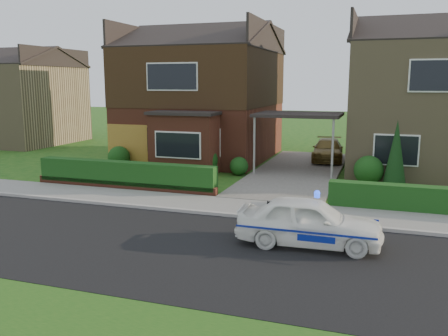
% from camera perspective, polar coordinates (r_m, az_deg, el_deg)
% --- Properties ---
extents(ground, '(120.00, 120.00, 0.00)m').
position_cam_1_polar(ground, '(11.89, -0.48, -10.12)').
color(ground, '#184D14').
rests_on(ground, ground).
extents(road, '(60.00, 6.00, 0.02)m').
position_cam_1_polar(road, '(11.89, -0.48, -10.12)').
color(road, black).
rests_on(road, ground).
extents(kerb, '(60.00, 0.16, 0.12)m').
position_cam_1_polar(kerb, '(14.65, 3.43, -5.93)').
color(kerb, '#9E9993').
rests_on(kerb, ground).
extents(sidewalk, '(60.00, 2.00, 0.10)m').
position_cam_1_polar(sidewalk, '(15.63, 4.44, -4.94)').
color(sidewalk, slate).
rests_on(sidewalk, ground).
extents(driveway, '(3.80, 12.00, 0.12)m').
position_cam_1_polar(driveway, '(22.22, 8.80, -0.43)').
color(driveway, '#666059').
rests_on(driveway, ground).
extents(house_left, '(7.50, 9.53, 7.25)m').
position_cam_1_polar(house_left, '(26.19, -2.58, 9.54)').
color(house_left, brown).
rests_on(house_left, ground).
extents(house_right, '(7.50, 8.06, 7.25)m').
position_cam_1_polar(house_right, '(24.63, 23.83, 8.30)').
color(house_right, '#8F7B57').
rests_on(house_right, ground).
extents(carport_link, '(3.80, 3.00, 2.77)m').
position_cam_1_polar(carport_link, '(21.85, 8.96, 6.25)').
color(carport_link, black).
rests_on(carport_link, ground).
extents(garage_door, '(2.20, 0.10, 2.10)m').
position_cam_1_polar(garage_door, '(23.89, -11.49, 2.63)').
color(garage_door, brown).
rests_on(garage_door, ground).
extents(dwarf_wall, '(7.70, 0.25, 0.36)m').
position_cam_1_polar(dwarf_wall, '(18.86, -11.99, -2.08)').
color(dwarf_wall, brown).
rests_on(dwarf_wall, ground).
extents(hedge_left, '(7.50, 0.55, 0.90)m').
position_cam_1_polar(hedge_left, '(19.02, -11.74, -2.52)').
color(hedge_left, '#153A12').
rests_on(hedge_left, ground).
extents(shrub_left_far, '(1.08, 1.08, 1.08)m').
position_cam_1_polar(shrub_left_far, '(23.70, -12.52, 1.29)').
color(shrub_left_far, '#153A12').
rests_on(shrub_left_far, ground).
extents(shrub_left_mid, '(1.32, 1.32, 1.32)m').
position_cam_1_polar(shrub_left_mid, '(21.54, -2.49, 0.96)').
color(shrub_left_mid, '#153A12').
rests_on(shrub_left_mid, ground).
extents(shrub_left_near, '(0.84, 0.84, 0.84)m').
position_cam_1_polar(shrub_left_near, '(21.35, 1.82, 0.23)').
color(shrub_left_near, '#153A12').
rests_on(shrub_left_near, ground).
extents(shrub_right_near, '(1.20, 1.20, 1.20)m').
position_cam_1_polar(shrub_right_near, '(20.25, 17.00, -0.25)').
color(shrub_right_near, '#153A12').
rests_on(shrub_right_near, ground).
extents(conifer_a, '(0.90, 0.90, 2.60)m').
position_cam_1_polar(conifer_a, '(19.95, 19.96, 1.46)').
color(conifer_a, black).
rests_on(conifer_a, ground).
extents(neighbour_left, '(6.50, 7.00, 5.20)m').
position_cam_1_polar(neighbour_left, '(35.57, -23.32, 6.96)').
color(neighbour_left, '#8F7B57').
rests_on(neighbour_left, ground).
extents(police_car, '(3.39, 3.75, 1.42)m').
position_cam_1_polar(police_car, '(12.36, 10.19, -6.41)').
color(police_car, white).
rests_on(police_car, ground).
extents(driveway_car, '(1.82, 3.87, 1.09)m').
position_cam_1_polar(driveway_car, '(25.31, 12.38, 2.14)').
color(driveway_car, brown).
rests_on(driveway_car, driveway).
extents(potted_plant_a, '(0.48, 0.35, 0.86)m').
position_cam_1_polar(potted_plant_a, '(20.46, -15.00, -0.54)').
color(potted_plant_a, gray).
rests_on(potted_plant_a, ground).
extents(potted_plant_b, '(0.50, 0.48, 0.71)m').
position_cam_1_polar(potted_plant_b, '(20.64, -7.19, -0.38)').
color(potted_plant_b, gray).
rests_on(potted_plant_b, ground).
extents(potted_plant_c, '(0.57, 0.57, 0.79)m').
position_cam_1_polar(potted_plant_c, '(20.77, -13.44, -0.40)').
color(potted_plant_c, gray).
rests_on(potted_plant_c, ground).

